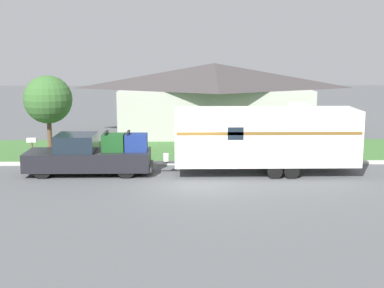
% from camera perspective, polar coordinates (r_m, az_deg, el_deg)
% --- Properties ---
extents(ground_plane, '(120.00, 120.00, 0.00)m').
position_cam_1_polar(ground_plane, '(23.33, 0.00, -4.17)').
color(ground_plane, '#515456').
extents(curb_strip, '(80.00, 0.30, 0.14)m').
position_cam_1_polar(curb_strip, '(26.96, -0.16, -2.04)').
color(curb_strip, beige).
rests_on(curb_strip, ground_plane).
extents(lawn_strip, '(80.00, 7.00, 0.03)m').
position_cam_1_polar(lawn_strip, '(30.55, -0.27, -0.67)').
color(lawn_strip, '#3D6B33').
rests_on(lawn_strip, ground_plane).
extents(house_across_street, '(13.37, 6.74, 4.78)m').
position_cam_1_polar(house_across_street, '(36.14, 2.37, 4.97)').
color(house_across_street, '#B2B2A8').
rests_on(house_across_street, ground_plane).
extents(pickup_truck, '(5.83, 2.03, 2.00)m').
position_cam_1_polar(pickup_truck, '(25.24, -10.83, -1.21)').
color(pickup_truck, black).
rests_on(pickup_truck, ground_plane).
extents(travel_trailer, '(9.32, 2.43, 3.31)m').
position_cam_1_polar(travel_trailer, '(25.02, 7.85, 0.82)').
color(travel_trailer, black).
rests_on(travel_trailer, ground_plane).
extents(mailbox, '(0.48, 0.20, 1.27)m').
position_cam_1_polar(mailbox, '(28.47, -16.72, 0.04)').
color(mailbox, brown).
rests_on(mailbox, ground_plane).
extents(tree_in_yard, '(2.52, 2.52, 4.39)m').
position_cam_1_polar(tree_in_yard, '(29.03, -15.11, 4.58)').
color(tree_in_yard, brown).
rests_on(tree_in_yard, ground_plane).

